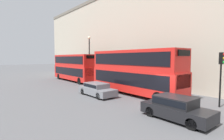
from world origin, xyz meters
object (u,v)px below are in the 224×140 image
(bus_second_in_queue, at_px, (75,67))
(pedestrian, at_px, (180,88))
(car_dark_sedan, at_px, (176,107))
(bus_leading, at_px, (133,70))
(traffic_light, at_px, (221,68))
(car_hatchback, at_px, (97,89))

(bus_second_in_queue, bearing_deg, pedestrian, -80.05)
(car_dark_sedan, bearing_deg, bus_leading, 63.93)
(bus_second_in_queue, relative_size, traffic_light, 2.56)
(bus_leading, xyz_separation_m, bus_second_in_queue, (0.00, 13.34, -0.15))
(car_dark_sedan, xyz_separation_m, car_hatchback, (0.00, 8.73, -0.07))
(bus_leading, xyz_separation_m, pedestrian, (2.97, -3.57, -1.67))
(pedestrian, bearing_deg, car_dark_sedan, -152.03)
(car_dark_sedan, relative_size, car_hatchback, 0.96)
(car_dark_sedan, relative_size, pedestrian, 2.32)
(bus_leading, relative_size, car_hatchback, 2.50)
(bus_second_in_queue, distance_m, pedestrian, 17.23)
(bus_leading, height_order, traffic_light, bus_leading)
(bus_second_in_queue, height_order, pedestrian, bus_second_in_queue)
(car_dark_sedan, xyz_separation_m, traffic_light, (5.09, -0.66, 2.27))
(bus_leading, relative_size, car_dark_sedan, 2.62)
(traffic_light, distance_m, pedestrian, 4.77)
(bus_second_in_queue, height_order, traffic_light, bus_second_in_queue)
(car_dark_sedan, bearing_deg, bus_second_in_queue, 80.49)
(car_hatchback, bearing_deg, car_dark_sedan, -90.00)
(bus_leading, bearing_deg, pedestrian, -50.28)
(car_hatchback, distance_m, pedestrian, 8.32)
(bus_leading, xyz_separation_m, car_dark_sedan, (-3.40, -6.95, -1.77))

